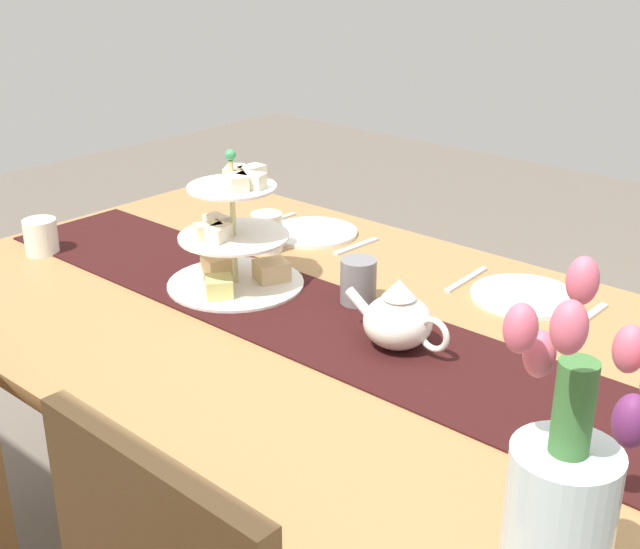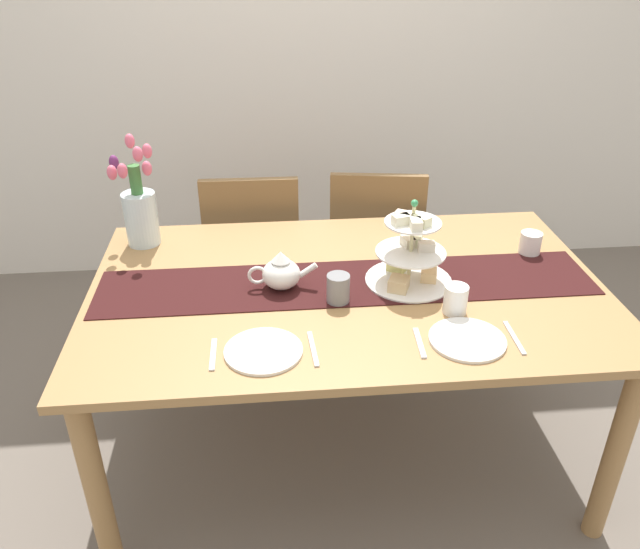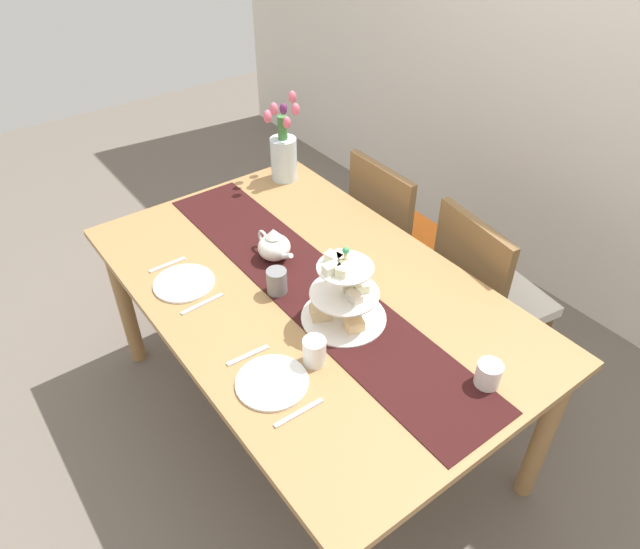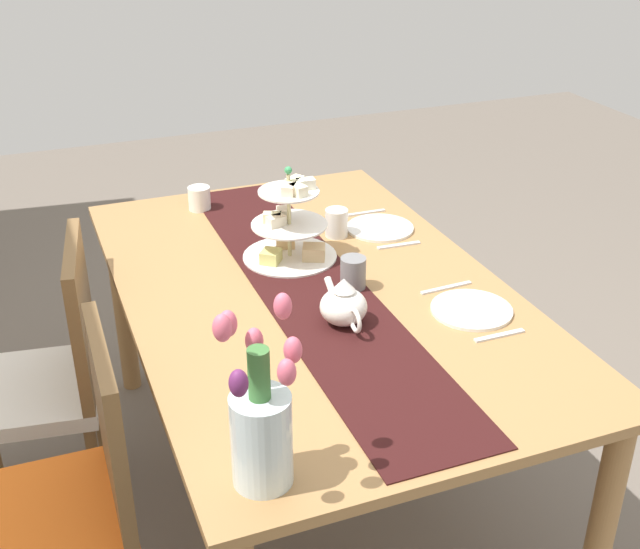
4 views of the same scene
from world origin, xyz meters
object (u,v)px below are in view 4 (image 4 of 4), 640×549
(teapot, at_px, (344,305))
(dinner_plate_right, at_px, (380,228))
(chair_left, at_px, (70,492))
(mug_grey, at_px, (353,273))
(dining_table, at_px, (314,314))
(fork_left, at_px, (499,335))
(tulip_vase, at_px, (261,425))
(mug_white_text, at_px, (337,223))
(chair_right, at_px, (50,371))
(dinner_plate_left, at_px, (471,310))
(knife_left, at_px, (446,288))
(fork_right, at_px, (399,245))
(tiered_cake_stand, at_px, (290,229))
(cream_jug, at_px, (199,198))
(knife_right, at_px, (363,213))

(teapot, height_order, dinner_plate_right, teapot)
(chair_left, distance_m, mug_grey, 0.98)
(chair_left, relative_size, mug_grey, 9.58)
(dining_table, height_order, fork_left, fork_left)
(teapot, bearing_deg, tulip_vase, 142.61)
(chair_left, relative_size, mug_white_text, 9.58)
(chair_right, bearing_deg, teapot, -121.05)
(teapot, bearing_deg, chair_left, 97.96)
(dining_table, bearing_deg, dinner_plate_left, -129.02)
(knife_left, relative_size, dinner_plate_right, 0.74)
(knife_left, relative_size, fork_right, 1.13)
(dinner_plate_left, bearing_deg, chair_right, 64.90)
(fork_right, distance_m, mug_white_text, 0.22)
(chair_left, distance_m, teapot, 0.84)
(dinner_plate_right, distance_m, fork_right, 0.15)
(chair_left, bearing_deg, dining_table, -66.52)
(fork_left, bearing_deg, mug_grey, 33.08)
(mug_grey, bearing_deg, fork_left, -146.92)
(teapot, relative_size, mug_white_text, 2.51)
(dinner_plate_right, relative_size, mug_white_text, 2.42)
(tiered_cake_stand, height_order, fork_left, tiered_cake_stand)
(dinner_plate_left, bearing_deg, fork_right, 0.00)
(teapot, xyz_separation_m, knife_left, (0.08, -0.36, -0.06))
(chair_left, bearing_deg, dinner_plate_right, -60.29)
(dinner_plate_left, relative_size, mug_grey, 2.42)
(knife_left, distance_m, dinner_plate_right, 0.46)
(cream_jug, bearing_deg, knife_right, -115.53)
(mug_grey, bearing_deg, teapot, 149.60)
(chair_left, relative_size, tiered_cake_stand, 2.99)
(dinner_plate_left, xyz_separation_m, mug_grey, (0.25, 0.26, 0.05))
(chair_left, distance_m, knife_left, 1.18)
(dinner_plate_right, bearing_deg, cream_jug, 53.16)
(cream_jug, bearing_deg, tulip_vase, 171.19)
(tiered_cake_stand, xyz_separation_m, mug_white_text, (0.11, -0.20, -0.05))
(chair_right, xyz_separation_m, cream_jug, (0.47, -0.60, 0.30))
(knife_right, distance_m, mug_white_text, 0.22)
(dining_table, distance_m, knife_right, 0.59)
(chair_left, distance_m, cream_jug, 1.25)
(chair_left, height_order, mug_grey, chair_left)
(fork_right, bearing_deg, dinner_plate_left, 180.00)
(cream_jug, xyz_separation_m, knife_left, (-0.86, -0.53, -0.04))
(tulip_vase, bearing_deg, cream_jug, -8.81)
(tiered_cake_stand, xyz_separation_m, dinner_plate_right, (0.10, -0.36, -0.10))
(fork_left, bearing_deg, chair_left, 84.81)
(fork_left, height_order, mug_white_text, mug_white_text)
(cream_jug, xyz_separation_m, knife_right, (-0.25, -0.53, -0.04))
(teapot, distance_m, mug_grey, 0.21)
(knife_left, bearing_deg, chair_left, 99.32)
(teapot, distance_m, cream_jug, 0.96)
(tiered_cake_stand, bearing_deg, dinner_plate_right, -74.43)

